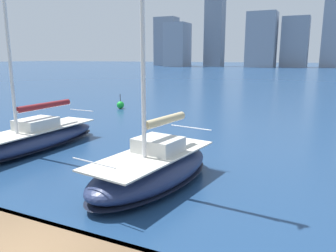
% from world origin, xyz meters
% --- Properties ---
extents(city_skyline, '(167.43, 25.78, 49.54)m').
position_xyz_m(city_skyline, '(8.91, -162.42, 16.37)').
color(city_skyline, '#929CAC').
rests_on(city_skyline, ground).
extents(sailboat_tan, '(3.65, 6.92, 10.67)m').
position_xyz_m(sailboat_tan, '(-0.03, -6.09, 0.72)').
color(sailboat_tan, navy).
rests_on(sailboat_tan, ground).
extents(sailboat_maroon, '(2.76, 9.30, 12.23)m').
position_xyz_m(sailboat_maroon, '(8.12, -7.57, 0.65)').
color(sailboat_maroon, navy).
rests_on(sailboat_maroon, ground).
extents(channel_buoy, '(0.70, 0.70, 1.40)m').
position_xyz_m(channel_buoy, '(11.76, -21.71, 0.36)').
color(channel_buoy, green).
rests_on(channel_buoy, ground).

